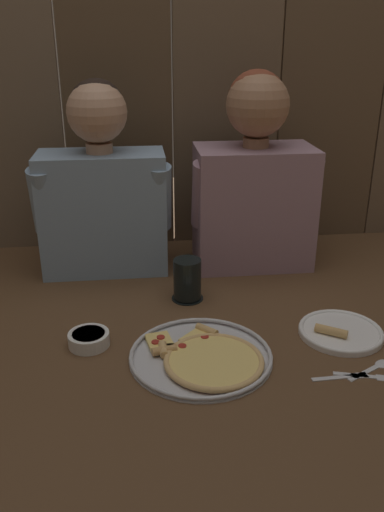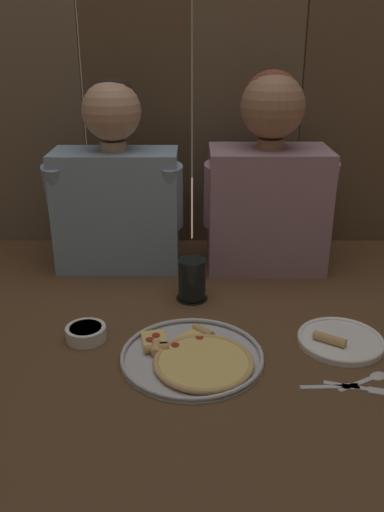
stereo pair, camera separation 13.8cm
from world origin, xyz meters
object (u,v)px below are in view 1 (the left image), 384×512
(pizza_tray, at_px, (205,357))
(dinner_plate, at_px, (340,331))
(drinking_glass, at_px, (188,280))
(diner_left, at_px, (102,187))
(dipping_bowl, at_px, (89,338))
(diner_right, at_px, (254,179))

(pizza_tray, height_order, dinner_plate, dinner_plate)
(drinking_glass, distance_m, diner_left, 0.41)
(pizza_tray, relative_size, dipping_bowl, 3.35)
(dinner_plate, xyz_separation_m, dipping_bowl, (-0.64, 0.02, 0.01))
(pizza_tray, xyz_separation_m, diner_right, (0.23, 0.56, 0.27))
(dinner_plate, relative_size, drinking_glass, 1.74)
(pizza_tray, relative_size, diner_left, 0.57)
(dipping_bowl, bearing_deg, dinner_plate, -1.88)
(pizza_tray, relative_size, drinking_glass, 2.78)
(dipping_bowl, bearing_deg, diner_right, 42.69)
(dinner_plate, distance_m, dipping_bowl, 0.64)
(dinner_plate, bearing_deg, diner_left, 141.28)
(pizza_tray, bearing_deg, diner_left, 113.85)
(dinner_plate, distance_m, diner_right, 0.57)
(diner_left, xyz_separation_m, diner_right, (0.48, 0.00, 0.01))
(dipping_bowl, bearing_deg, diner_left, 86.60)
(dinner_plate, relative_size, dipping_bowl, 2.10)
(pizza_tray, xyz_separation_m, diner_left, (-0.25, 0.56, 0.26))
(diner_right, bearing_deg, drinking_glass, -133.95)
(drinking_glass, distance_m, diner_right, 0.41)
(diner_right, bearing_deg, dinner_plate, -75.17)
(pizza_tray, height_order, drinking_glass, drinking_glass)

